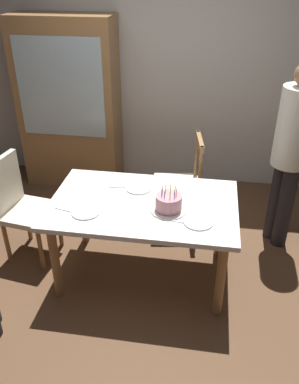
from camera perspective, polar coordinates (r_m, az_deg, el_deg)
name	(u,v)px	position (r m, az deg, el deg)	size (l,w,h in m)	color
ground	(144,272)	(3.55, -0.81, -11.43)	(6.40, 6.40, 0.00)	brown
back_wall	(171,71)	(4.60, 3.07, 17.02)	(6.40, 0.10, 2.60)	beige
dining_table	(143,212)	(3.16, -0.90, -2.90)	(1.47, 0.93, 0.72)	white
birthday_cake	(169,204)	(2.99, 2.77, -1.67)	(0.28, 0.28, 0.20)	silver
plate_near_celebrant	(86,212)	(3.03, -9.17, -2.85)	(0.22, 0.22, 0.01)	white
plate_far_side	(139,188)	(3.30, -1.56, 0.59)	(0.22, 0.22, 0.01)	white
plate_near_guest	(198,222)	(2.90, 7.05, -4.29)	(0.22, 0.22, 0.01)	white
fork_near_celebrant	(66,210)	(3.08, -12.00, -2.59)	(0.18, 0.02, 0.01)	silver
fork_far_side	(120,187)	(3.33, -4.28, 0.73)	(0.18, 0.02, 0.01)	silver
fork_near_guest	(176,221)	(2.90, 3.87, -4.21)	(0.18, 0.02, 0.01)	silver
chair_spindle_back	(180,185)	(3.90, 4.37, 1.04)	(0.50, 0.50, 0.95)	beige
chair_upholstered	(19,203)	(3.65, -18.26, -1.50)	(0.50, 0.50, 0.95)	beige
person_guest	(292,149)	(3.63, 19.80, 5.86)	(0.32, 0.32, 1.70)	#262328
china_cabinet	(70,105)	(4.66, -11.45, 12.22)	(1.10, 0.45, 1.90)	#9E7042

